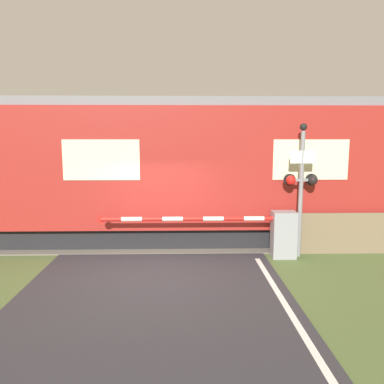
# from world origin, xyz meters

# --- Properties ---
(ground_plane) EXTENTS (80.00, 80.00, 0.00)m
(ground_plane) POSITION_xyz_m (0.00, 0.00, 0.00)
(ground_plane) COLOR #4C6033
(track_bed) EXTENTS (36.00, 3.20, 0.13)m
(track_bed) POSITION_xyz_m (0.00, 3.05, 0.02)
(track_bed) COLOR #666056
(track_bed) RESTS_ON ground_plane
(train) EXTENTS (19.88, 2.83, 4.12)m
(train) POSITION_xyz_m (-1.55, 3.05, 2.11)
(train) COLOR black
(train) RESTS_ON ground_plane
(crossing_barrier) EXTENTS (5.05, 0.44, 1.20)m
(crossing_barrier) POSITION_xyz_m (2.79, 1.17, 0.67)
(crossing_barrier) COLOR gray
(crossing_barrier) RESTS_ON ground_plane
(signal_post) EXTENTS (0.86, 0.26, 3.42)m
(signal_post) POSITION_xyz_m (3.57, 1.24, 1.95)
(signal_post) COLOR gray
(signal_post) RESTS_ON ground_plane
(roadside_fence) EXTENTS (4.11, 0.06, 1.10)m
(roadside_fence) POSITION_xyz_m (5.65, 1.45, 0.55)
(roadside_fence) COLOR #726047
(roadside_fence) RESTS_ON ground_plane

